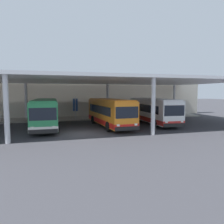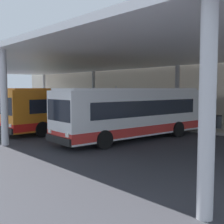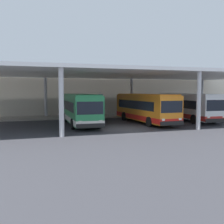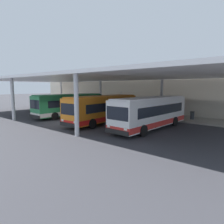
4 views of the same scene
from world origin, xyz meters
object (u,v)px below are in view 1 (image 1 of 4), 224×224
(bus_second_bay, at_px, (109,112))
(banner_sign, at_px, (75,106))
(bus_middle_bay, at_px, (153,111))
(bench_waiting, at_px, (122,113))
(bus_nearest_bay, at_px, (45,113))
(trash_bin, at_px, (141,113))

(bus_second_bay, distance_m, banner_sign, 7.99)
(bus_middle_bay, xyz_separation_m, bench_waiting, (-1.48, 7.62, -0.99))
(bus_nearest_bay, bearing_deg, trash_bin, 26.85)
(trash_bin, bearing_deg, bench_waiting, 175.92)
(bus_middle_bay, height_order, trash_bin, bus_middle_bay)
(banner_sign, bearing_deg, bus_second_bay, -67.79)
(bus_nearest_bay, bearing_deg, bus_middle_bay, 0.22)
(bus_second_bay, distance_m, bus_middle_bay, 5.94)
(bus_middle_bay, xyz_separation_m, banner_sign, (-8.92, 6.74, 0.32))
(trash_bin, distance_m, banner_sign, 10.71)
(bus_nearest_bay, relative_size, bus_second_bay, 1.00)
(bus_nearest_bay, relative_size, bench_waiting, 5.88)
(bus_second_bay, distance_m, bench_waiting, 9.43)
(trash_bin, height_order, banner_sign, banner_sign)
(bus_second_bay, height_order, trash_bin, bus_second_bay)
(bus_second_bay, bearing_deg, trash_bin, 46.66)
(bus_nearest_bay, distance_m, bus_second_bay, 7.14)
(bench_waiting, distance_m, banner_sign, 7.61)
(bus_nearest_bay, bearing_deg, banner_sign, 58.94)
(bus_nearest_bay, height_order, trash_bin, bus_nearest_bay)
(banner_sign, bearing_deg, bench_waiting, 6.72)
(bus_nearest_bay, xyz_separation_m, bench_waiting, (11.53, 7.67, -0.99))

